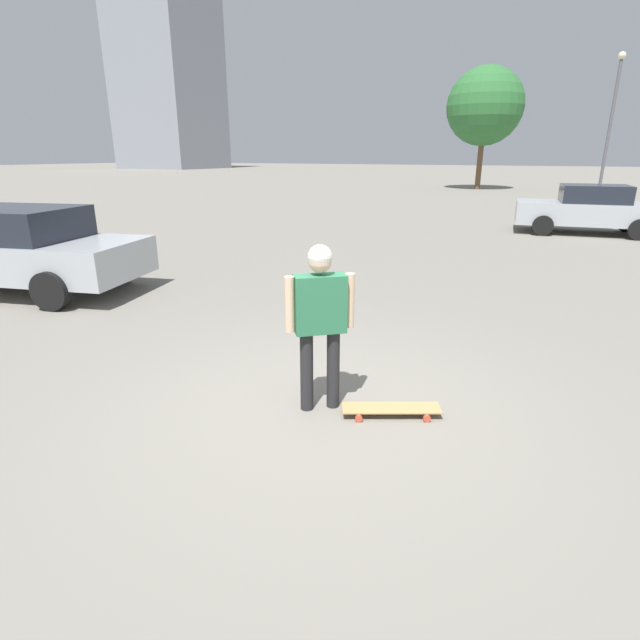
{
  "coord_description": "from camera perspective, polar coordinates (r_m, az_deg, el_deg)",
  "views": [
    {
      "loc": [
        3.91,
        1.93,
        2.36
      ],
      "look_at": [
        0.0,
        0.0,
        0.9
      ],
      "focal_mm": 28.0,
      "sensor_mm": 36.0,
      "label": 1
    }
  ],
  "objects": [
    {
      "name": "building_block_distant",
      "position": [
        92.49,
        -16.97,
        24.54
      ],
      "size": [
        12.85,
        13.81,
        26.55
      ],
      "color": "gray",
      "rests_on": "ground_plane"
    },
    {
      "name": "lamp_post",
      "position": [
        23.89,
        30.27,
        18.88
      ],
      "size": [
        0.28,
        0.28,
        6.01
      ],
      "color": "#59595E",
      "rests_on": "ground_plane"
    },
    {
      "name": "tree_distant",
      "position": [
        37.63,
        18.34,
        22.16
      ],
      "size": [
        5.01,
        5.01,
        7.85
      ],
      "color": "brown",
      "rests_on": "ground_plane"
    },
    {
      "name": "person",
      "position": [
        4.57,
        -0.0,
        1.01
      ],
      "size": [
        0.45,
        0.53,
        1.6
      ],
      "rotation": [
        0.0,
        0.0,
        2.24
      ],
      "color": "#262628",
      "rests_on": "ground_plane"
    },
    {
      "name": "car_parked_near",
      "position": [
        10.37,
        -31.46,
        6.91
      ],
      "size": [
        2.86,
        4.8,
        1.48
      ],
      "rotation": [
        0.0,
        0.0,
        -1.32
      ],
      "color": "#ADB2B7",
      "rests_on": "ground_plane"
    },
    {
      "name": "car_parked_far",
      "position": [
        17.66,
        28.39,
        11.09
      ],
      "size": [
        2.32,
        4.29,
        1.46
      ],
      "rotation": [
        0.0,
        0.0,
        -1.46
      ],
      "color": "#ADB2B7",
      "rests_on": "ground_plane"
    },
    {
      "name": "skateboard",
      "position": [
        4.84,
        8.13,
        -9.99
      ],
      "size": [
        0.62,
        0.93,
        0.08
      ],
      "rotation": [
        0.0,
        0.0,
        -1.11
      ],
      "color": "tan",
      "rests_on": "ground_plane"
    },
    {
      "name": "ground_plane",
      "position": [
        4.96,
        -0.0,
        -9.91
      ],
      "size": [
        220.0,
        220.0,
        0.0
      ],
      "primitive_type": "plane",
      "color": "gray"
    }
  ]
}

